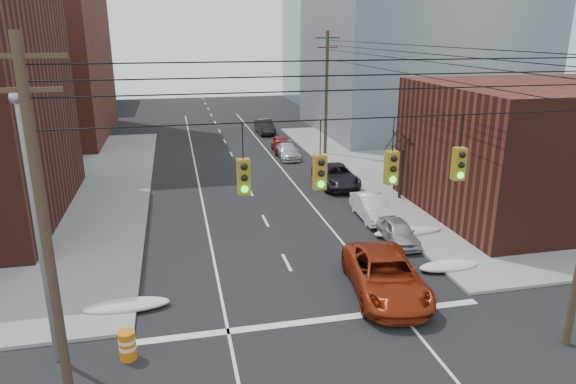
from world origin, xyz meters
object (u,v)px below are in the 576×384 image
parked_car_d (288,151)px  lot_car_c (3,194)px  parked_car_b (372,207)px  red_pickup (385,275)px  parked_car_a (398,232)px  parked_car_c (336,176)px  lot_car_a (19,207)px  parked_car_f (265,127)px  lot_car_b (53,169)px  parked_car_e (282,144)px  lot_car_d (0,182)px  construction_barrel (127,345)px

parked_car_d → lot_car_c: size_ratio=0.87×
lot_car_c → parked_car_b: bearing=-92.6°
red_pickup → parked_car_b: size_ratio=1.41×
lot_car_c → parked_car_a: bearing=-101.1°
parked_car_c → lot_car_a: bearing=-171.6°
parked_car_f → parked_car_d: bearing=-91.3°
red_pickup → lot_car_c: size_ratio=1.25×
parked_car_f → lot_car_b: 24.08m
parked_car_e → lot_car_d: bearing=-154.4°
lot_car_b → lot_car_c: size_ratio=0.89×
parked_car_d → parked_car_c: bearing=-78.1°
parked_car_b → parked_car_d: parked_car_b is taller
parked_car_d → lot_car_b: (-19.17, -2.71, 0.14)m
parked_car_f → lot_car_d: bearing=-141.7°
construction_barrel → parked_car_f: bearing=73.3°
lot_car_d → parked_car_e: bearing=-64.6°
construction_barrel → parked_car_a: bearing=29.3°
lot_car_d → parked_car_a: bearing=-117.2°
lot_car_a → lot_car_d: lot_car_d is taller
parked_car_d → parked_car_b: bearing=-82.3°
parked_car_e → lot_car_c: lot_car_c is taller
parked_car_b → lot_car_b: 24.86m
parked_car_c → parked_car_e: bearing=98.9°
parked_car_d → lot_car_d: lot_car_d is taller
red_pickup → parked_car_f: 37.26m
parked_car_f → construction_barrel: (-11.88, -39.67, -0.23)m
parked_car_c → construction_barrel: (-13.48, -18.56, -0.23)m
parked_car_b → construction_barrel: bearing=-137.0°
parked_car_f → parked_car_b: bearing=-88.0°
parked_car_d → lot_car_b: 19.36m
parked_car_d → lot_car_a: 22.69m
lot_car_a → lot_car_d: (-2.58, 5.62, 0.12)m
parked_car_e → parked_car_a: bearing=-82.4°
parked_car_a → parked_car_b: size_ratio=0.84×
parked_car_f → parked_car_e: bearing=-91.3°
parked_car_d → lot_car_b: size_ratio=0.98×
red_pickup → parked_car_f: red_pickup is taller
parked_car_a → parked_car_c: parked_car_c is taller
parked_car_b → lot_car_a: size_ratio=1.14×
lot_car_d → lot_car_b: bearing=-34.2°
parked_car_d → construction_barrel: size_ratio=4.12×
parked_car_b → parked_car_e: 19.01m
lot_car_b → lot_car_d: size_ratio=1.00×
parked_car_c → parked_car_b: bearing=-88.8°
parked_car_a → lot_car_a: size_ratio=0.97×
parked_car_c → parked_car_d: (-1.60, 9.24, -0.14)m
lot_car_c → lot_car_d: size_ratio=1.12×
parked_car_c → lot_car_a: size_ratio=1.45×
red_pickup → parked_car_d: bearing=94.7°
parked_car_a → lot_car_c: 25.12m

